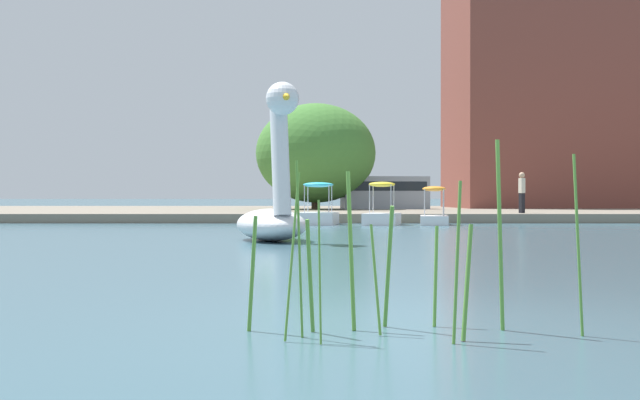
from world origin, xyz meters
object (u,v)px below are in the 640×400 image
at_px(pedal_boat_cyan, 322,213).
at_px(pedal_boat_orange, 438,213).
at_px(swan_boat, 277,205).
at_px(parked_van, 388,191).
at_px(tree_willow_near_path, 319,153).
at_px(pedal_boat_yellow, 385,213).
at_px(person_on_path, 526,191).

height_order(pedal_boat_cyan, pedal_boat_orange, pedal_boat_cyan).
height_order(swan_boat, parked_van, swan_boat).
xyz_separation_m(pedal_boat_cyan, tree_willow_near_path, (-0.17, 12.80, 3.03)).
bearing_deg(tree_willow_near_path, pedal_boat_yellow, -78.72).
height_order(pedal_boat_cyan, pedal_boat_yellow, pedal_boat_yellow).
height_order(pedal_boat_yellow, parked_van, parked_van).
relative_size(tree_willow_near_path, parked_van, 1.41).
bearing_deg(pedal_boat_yellow, pedal_boat_cyan, 172.14).
bearing_deg(parked_van, tree_willow_near_path, -171.91).
distance_m(pedal_boat_yellow, pedal_boat_orange, 2.02).
bearing_deg(pedal_boat_yellow, swan_boat, -107.88).
xyz_separation_m(tree_willow_near_path, person_on_path, (8.89, -9.71, -2.12)).
distance_m(swan_boat, person_on_path, 17.46).
height_order(pedal_boat_cyan, person_on_path, person_on_path).
bearing_deg(person_on_path, parked_van, 116.24).
distance_m(pedal_boat_cyan, parked_van, 13.87).
distance_m(swan_boat, pedal_boat_orange, 12.37).
bearing_deg(person_on_path, swan_boat, -124.23).
relative_size(pedal_boat_orange, tree_willow_near_path, 0.31).
relative_size(person_on_path, parked_van, 0.36).
bearing_deg(swan_boat, pedal_boat_yellow, 72.12).
relative_size(pedal_boat_cyan, tree_willow_near_path, 0.34).
bearing_deg(pedal_boat_cyan, pedal_boat_orange, -3.88).
bearing_deg(pedal_boat_cyan, parked_van, 74.62).
relative_size(swan_boat, parked_van, 0.77).
height_order(person_on_path, parked_van, parked_van).
height_order(swan_boat, pedal_boat_cyan, swan_boat).
relative_size(pedal_boat_yellow, tree_willow_near_path, 0.33).
distance_m(tree_willow_near_path, person_on_path, 13.34).
distance_m(pedal_boat_cyan, person_on_path, 9.30).
distance_m(pedal_boat_cyan, pedal_boat_orange, 4.48).
bearing_deg(parked_van, pedal_boat_yellow, -95.08).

